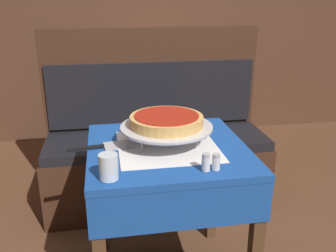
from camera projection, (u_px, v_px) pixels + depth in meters
name	position (u px, v px, depth m)	size (l,w,h in m)	color
dining_table_front	(167.00, 170.00, 1.69)	(0.70, 0.70, 0.73)	#194799
dining_table_rear	(161.00, 84.00, 3.27)	(0.68, 0.68, 0.74)	red
booth_bench	(156.00, 154.00, 2.53)	(1.45, 0.50, 1.16)	#3D2316
back_wall_panel	(128.00, 13.00, 3.48)	(6.00, 0.04, 2.40)	#4C2D1E
pizza_pan_stand	(167.00, 128.00, 1.65)	(0.41, 0.41, 0.09)	#ADADB2
deep_dish_pizza	(167.00, 120.00, 1.64)	(0.32, 0.32, 0.05)	tan
pizza_server	(103.00, 147.00, 1.63)	(0.28, 0.11, 0.01)	#BCBCC1
water_glass_near	(108.00, 167.00, 1.34)	(0.07, 0.07, 0.10)	silver
salt_shaker	(206.00, 162.00, 1.41)	(0.03, 0.03, 0.07)	silver
pepper_shaker	(216.00, 162.00, 1.42)	(0.03, 0.03, 0.07)	silver
condiment_caddy	(154.00, 68.00, 3.12)	(0.14, 0.14, 0.15)	black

